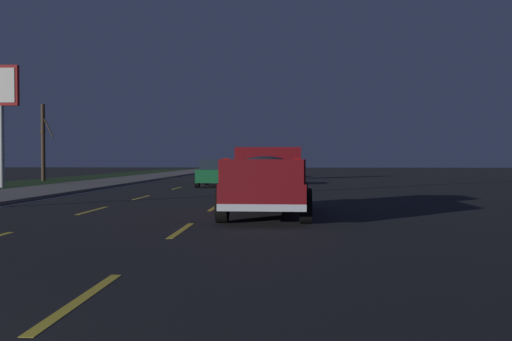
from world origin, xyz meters
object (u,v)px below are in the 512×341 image
Objects in this scene: sedan_white at (234,169)px; gas_price_sign at (1,96)px; pickup_truck at (267,179)px; bare_tree_far at (43,141)px; sedan_green at (218,173)px.

gas_price_sign is at bearing 143.23° from sedan_white.
pickup_truck is at bearing -131.48° from gas_price_sign.
bare_tree_far reaches higher than pickup_truck.
pickup_truck is 28.38m from sedan_white.
bare_tree_far reaches higher than sedan_green.
gas_price_sign reaches higher than sedan_white.
pickup_truck is 1.23× the size of sedan_green.
pickup_truck reaches higher than sedan_white.
bare_tree_far is at bearing 37.30° from pickup_truck.
sedan_white is at bearing 7.47° from pickup_truck.
gas_price_sign is (-1.91, 11.56, 4.20)m from sedan_green.
sedan_white is 0.99× the size of sedan_green.
sedan_green is 12.45m from gas_price_sign.
gas_price_sign reaches higher than bare_tree_far.
sedan_green is 0.67× the size of gas_price_sign.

